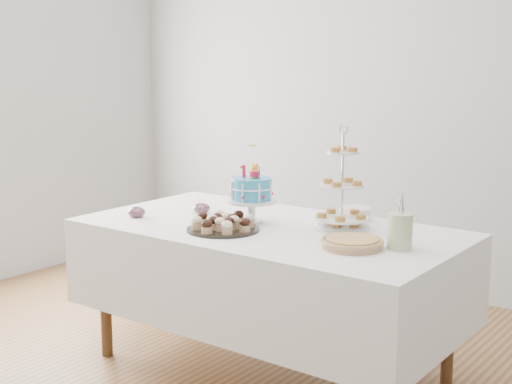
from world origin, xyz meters
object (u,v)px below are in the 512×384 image
Objects in this scene: jam_bowl_b at (202,208)px; pie at (352,242)px; cupcake_tray at (223,223)px; tiered_stand at (342,186)px; table at (268,270)px; pastry_plate at (343,223)px; plate_stack at (355,214)px; jam_bowl_a at (136,212)px; birthday_cake at (252,202)px; utensil_pitcher at (400,230)px.

pie is at bearing -9.13° from jam_bowl_b.
cupcake_tray is 0.69× the size of tiered_stand.
table is 0.45m from pastry_plate.
plate_stack reaches higher than pie.
cupcake_tray is 0.57m from jam_bowl_a.
jam_bowl_b is at bearing 170.87° from pie.
cupcake_tray is at bearing -121.16° from table.
jam_bowl_a reaches higher than table.
pie is 1.24m from jam_bowl_a.
pastry_plate is (-0.02, 0.05, -0.20)m from tiered_stand.
jam_bowl_b is (-0.79, -0.18, 0.01)m from pastry_plate.
pastry_plate is (0.04, -0.18, -0.02)m from plate_stack.
cupcake_tray is at bearing 3.79° from jam_bowl_a.
birthday_cake is at bearing 168.27° from pie.
pastry_plate is 0.81m from jam_bowl_b.
birthday_cake is 1.62× the size of utensil_pitcher.
birthday_cake is at bearing -154.37° from pastry_plate.
cupcake_tray is 0.87m from utensil_pitcher.
utensil_pitcher reaches higher than cupcake_tray.
plate_stack is at bearing 33.82° from jam_bowl_a.
pastry_plate is at bearing -78.97° from plate_stack.
table is 20.16× the size of jam_bowl_a.
table is 5.34× the size of cupcake_tray.
birthday_cake reaches higher than pastry_plate.
tiered_stand is 5.47× the size of jam_bowl_b.
jam_bowl_a reaches higher than pastry_plate.
pastry_plate is at bearing 110.56° from tiered_stand.
pastry_plate is 2.72× the size of jam_bowl_a.
birthday_cake reaches higher than jam_bowl_b.
cupcake_tray is 0.72m from plate_stack.
birthday_cake is 0.77× the size of tiered_stand.
utensil_pitcher is at bearing 31.55° from pie.
utensil_pitcher reaches higher than pie.
pie is 1.71× the size of plate_stack.
pie is 0.59m from plate_stack.
jam_bowl_b is at bearing 175.04° from table.
tiered_stand is 3.15× the size of plate_stack.
table is at bearing -144.54° from pastry_plate.
table is at bearing -173.33° from utensil_pitcher.
tiered_stand reaches higher than plate_stack.
pie is (0.67, 0.08, -0.01)m from cupcake_tray.
plate_stack reaches higher than table.
tiered_stand is (0.45, 0.37, 0.18)m from cupcake_tray.
plate_stack is at bearing 103.27° from tiered_stand.
jam_bowl_a is at bearing -162.95° from utensil_pitcher.
plate_stack is at bearing 117.84° from pie.
pie is 0.54× the size of tiered_stand.
jam_bowl_a is (-0.96, -0.64, -0.01)m from plate_stack.
jam_bowl_b is (-0.48, 0.04, 0.25)m from table.
pie is 2.96× the size of jam_bowl_a.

